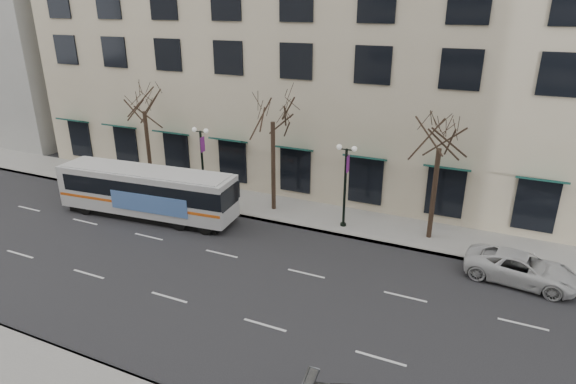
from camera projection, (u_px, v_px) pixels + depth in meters
The scene contains 10 objects.
ground at pixel (198, 274), 24.31m from camera, with size 160.00×160.00×0.00m, color black.
sidewalk_far at pixel (347, 221), 29.99m from camera, with size 80.00×4.00×0.15m, color gray.
building_hotel at pixel (317, 14), 38.50m from camera, with size 40.00×20.00×24.00m, color #C5B696.
tree_far_left at pixel (143, 98), 33.18m from camera, with size 3.60×3.60×8.34m.
tree_far_mid at pixel (273, 107), 29.25m from camera, with size 3.60×3.60×8.55m.
tree_far_right at pixel (441, 131), 25.57m from camera, with size 3.60×3.60×8.06m.
lamp_post_left at pixel (202, 161), 32.11m from camera, with size 1.22×0.45×5.21m.
lamp_post_right at pixel (345, 182), 28.26m from camera, with size 1.22×0.45×5.21m.
city_bus at pixel (148, 191), 30.25m from camera, with size 11.85×3.56×3.16m.
white_pickup at pixel (521, 268), 23.43m from camera, with size 2.40×5.21×1.45m, color silver.
Camera 1 is at (12.92, -17.33, 12.74)m, focal length 30.00 mm.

